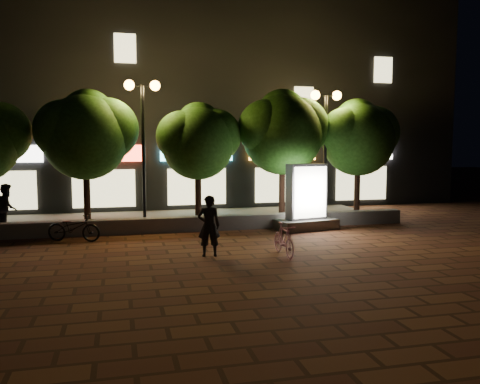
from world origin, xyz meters
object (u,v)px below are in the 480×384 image
object	(u,v)px
tree_far_right	(359,135)
scooter_parked	(74,228)
tree_right	(283,129)
street_lamp_right	(326,121)
tree_mid	(199,138)
pedestrian	(7,208)
tree_left	(87,132)
street_lamp_left	(143,115)
scooter_pink	(284,240)
rider	(209,226)
ad_kiosk	(306,203)

from	to	relation	value
tree_far_right	scooter_parked	size ratio (longest dim) A/B	2.84
tree_right	street_lamp_right	size ratio (longest dim) A/B	1.02
tree_mid	pedestrian	xyz separation A→B (m)	(-6.61, -0.52, -2.33)
tree_far_right	tree_left	bearing A→B (deg)	180.00
pedestrian	street_lamp_right	bearing A→B (deg)	-95.82
tree_left	street_lamp_left	xyz separation A→B (m)	(1.95, -0.26, 0.58)
street_lamp_left	scooter_pink	distance (m)	7.48
tree_left	scooter_pink	distance (m)	8.50
rider	tree_left	bearing A→B (deg)	-54.50
tree_mid	ad_kiosk	size ratio (longest dim) A/B	1.94
rider	street_lamp_left	bearing A→B (deg)	-70.80
tree_right	scooter_pink	bearing A→B (deg)	-108.16
tree_mid	ad_kiosk	xyz separation A→B (m)	(3.48, -2.07, -2.28)
ad_kiosk	scooter_parked	bearing A→B (deg)	-177.15
street_lamp_right	rider	world-z (taller)	street_lamp_right
tree_mid	scooter_pink	bearing A→B (deg)	-76.74
scooter_pink	scooter_parked	world-z (taller)	scooter_pink
pedestrian	scooter_pink	bearing A→B (deg)	-130.86
street_lamp_left	pedestrian	xyz separation A→B (m)	(-4.56, -0.26, -3.14)
street_lamp_right	scooter_parked	xyz separation A→B (m)	(-9.28, -2.20, -3.45)
scooter_pink	ad_kiosk	bearing A→B (deg)	59.47
tree_far_right	street_lamp_right	size ratio (longest dim) A/B	0.96
scooter_pink	street_lamp_right	bearing A→B (deg)	56.00
tree_right	rider	size ratio (longest dim) A/B	3.03
tree_right	street_lamp_left	bearing A→B (deg)	-177.19
tree_left	tree_right	distance (m)	7.30
tree_right	street_lamp_right	xyz separation A→B (m)	(1.64, -0.26, 0.33)
ad_kiosk	pedestrian	distance (m)	10.21
street_lamp_right	tree_left	bearing A→B (deg)	178.32
tree_mid	tree_far_right	distance (m)	6.50
tree_right	ad_kiosk	world-z (taller)	tree_right
street_lamp_left	tree_right	bearing A→B (deg)	2.81
street_lamp_left	street_lamp_right	size ratio (longest dim) A/B	1.04
scooter_pink	scooter_parked	size ratio (longest dim) A/B	0.89
street_lamp_right	pedestrian	distance (m)	11.94
scooter_parked	pedestrian	world-z (taller)	pedestrian
ad_kiosk	tree_left	bearing A→B (deg)	164.50
scooter_parked	scooter_pink	bearing A→B (deg)	-101.43
street_lamp_right	scooter_parked	bearing A→B (deg)	-166.66
rider	pedestrian	size ratio (longest dim) A/B	1.03
rider	tree_right	bearing A→B (deg)	-122.00
tree_left	rider	distance (m)	6.93
ad_kiosk	rider	size ratio (longest dim) A/B	1.39
tree_mid	street_lamp_left	size ratio (longest dim) A/B	0.87
tree_far_right	scooter_parked	bearing A→B (deg)	-167.19
tree_right	street_lamp_left	distance (m)	5.38
tree_mid	tree_left	bearing A→B (deg)	180.00
street_lamp_right	ad_kiosk	bearing A→B (deg)	-128.95
rider	pedestrian	world-z (taller)	pedestrian
ad_kiosk	scooter_pink	distance (m)	4.36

